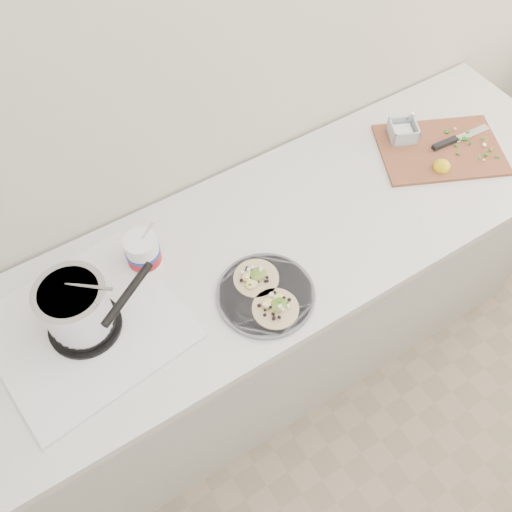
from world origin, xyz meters
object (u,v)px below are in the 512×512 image
taco_plate (266,293)px  tub (143,250)px  stove (80,315)px  cutboard (439,146)px

taco_plate → tub: bearing=130.1°
stove → tub: size_ratio=2.41×
tub → cutboard: tub is taller
taco_plate → cutboard: 0.85m
stove → taco_plate: bearing=-26.8°
stove → tub: 0.26m
taco_plate → tub: tub is taller
stove → tub: bearing=18.1°
stove → cutboard: (1.31, 0.01, -0.06)m
cutboard → tub: bearing=-160.7°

